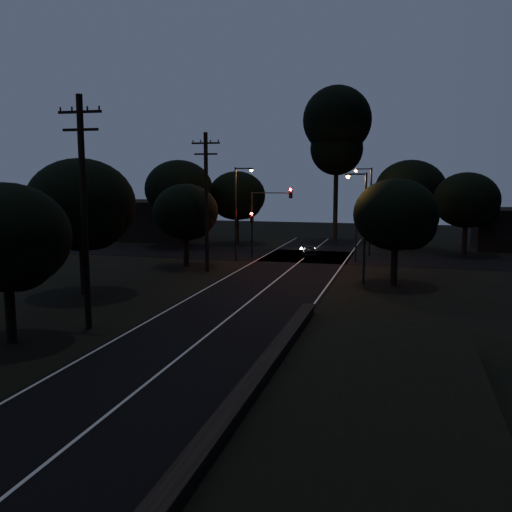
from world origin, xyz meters
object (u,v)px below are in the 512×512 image
Objects in this scene: car at (309,251)px; utility_pole_far at (206,200)px; utility_pole_mid at (84,209)px; signal_mast at (270,210)px; streetlight_c at (362,220)px; signal_left at (252,226)px; streetlight_a at (238,207)px; streetlight_b at (368,205)px; tall_pine at (337,130)px; signal_right at (356,229)px.

utility_pole_far is at bearing 42.97° from car.
utility_pole_mid reaches higher than signal_mast.
streetlight_c reaches higher than car.
signal_left is at bearing 86.79° from utility_pole_mid.
utility_pole_mid is 25.19m from signal_left.
utility_pole_mid is 23.04m from streetlight_a.
streetlight_a is at bearing 83.41° from utility_pole_far.
streetlight_c is (11.83, -2.00, -1.13)m from utility_pole_far.
streetlight_c is 2.42× the size of car.
streetlight_c is at bearing -35.69° from streetlight_a.
utility_pole_far is 1.31× the size of streetlight_b.
utility_pole_far is 3.39× the size of car.
utility_pole_mid is at bearing -93.21° from signal_left.
utility_pole_far reaches higher than streetlight_b.
utility_pole_far is 16.51m from streetlight_b.
utility_pole_far is 8.64m from signal_mast.
signal_left is (-5.60, -15.01, -9.46)m from tall_pine.
signal_left is at bearing 180.00° from signal_right.
streetlight_a is at bearing 20.55° from car.
streetlight_a is at bearing 88.27° from utility_pole_mid.
utility_pole_mid is at bearing -111.30° from streetlight_b.
utility_pole_far is 13.53m from signal_right.
signal_mast is 9.15m from streetlight_b.
signal_right is (3.60, -15.01, -9.46)m from tall_pine.
streetlight_c is (10.43, -9.99, 1.51)m from signal_left.
utility_pole_mid is 1.05× the size of utility_pole_far.
signal_left is 2.77m from streetlight_a.
streetlight_c reaches higher than signal_left.
streetlight_c is 13.74m from car.
utility_pole_mid reaches higher than signal_left.
utility_pole_mid is at bearing -97.04° from signal_mast.
streetlight_a reaches higher than streetlight_c.
utility_pole_far is at bearing -133.30° from streetlight_b.
utility_pole_mid reaches higher than streetlight_a.
signal_right is at bearing 0.00° from signal_left.
tall_pine is (7.00, 23.00, 6.81)m from utility_pole_far.
car is at bearing -158.02° from streetlight_b.
signal_right is 0.66× the size of signal_mast.
streetlight_b is at bearing 22.05° from signal_left.
streetlight_b is 14.01m from streetlight_c.
streetlight_b is (0.71, 4.01, 1.80)m from signal_right.
utility_pole_mid is at bearing -91.73° from streetlight_a.
tall_pine reaches higher than utility_pole_far.
signal_left is 0.51× the size of streetlight_b.
streetlight_c is at bearing -9.60° from utility_pole_far.
utility_pole_far is 6.10m from streetlight_a.
signal_mast is 0.78× the size of streetlight_a.
streetlight_b is 1.07× the size of streetlight_c.
streetlight_b is at bearing 46.70° from utility_pole_far.
utility_pole_mid is 2.68× the size of signal_right.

